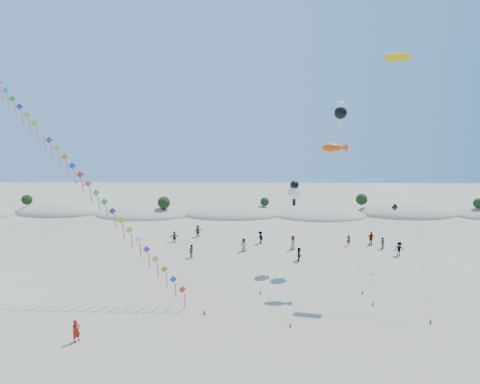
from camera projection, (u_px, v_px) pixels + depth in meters
name	position (u px, v px, depth m)	size (l,w,h in m)	color
ground	(213.00, 364.00, 28.79)	(160.00, 160.00, 0.00)	gray
dune_ridge	(238.00, 213.00, 73.11)	(145.30, 11.49, 5.57)	gray
kite_train	(73.00, 168.00, 39.63)	(25.61, 11.23, 24.17)	#3F2D1E
fish_kite	(334.00, 148.00, 41.24)	(6.70, 10.82, 14.82)	#3F2D1E
cartoon_kite_low	(294.00, 191.00, 46.07)	(4.91, 8.59, 10.29)	#3F2D1E
cartoon_kite_high	(341.00, 112.00, 47.24)	(2.00, 11.48, 19.32)	#3F2D1E
parafoil_kite	(398.00, 61.00, 40.88)	(2.44, 11.67, 23.93)	#3F2D1E
dark_kite	(389.00, 233.00, 43.94)	(5.93, 10.79, 7.54)	#3F2D1E
flyer_foreground	(76.00, 331.00, 31.51)	(0.67, 0.44, 1.83)	#A9160D
beachgoers	(281.00, 242.00, 53.90)	(31.03, 11.57, 1.89)	slate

